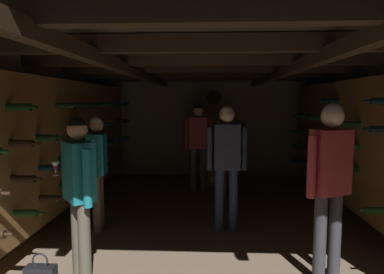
{
  "coord_description": "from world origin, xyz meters",
  "views": [
    {
      "loc": [
        0.01,
        -4.81,
        1.75
      ],
      "look_at": [
        -0.24,
        0.14,
        1.23
      ],
      "focal_mm": 32.13,
      "sensor_mm": 36.0,
      "label": 1
    }
  ],
  "objects_px": {
    "person_host_center": "(227,156)",
    "wine_crate_stack": "(217,171)",
    "person_guest_near_left": "(79,184)",
    "person_guest_mid_left": "(97,163)",
    "person_guest_near_right": "(330,174)",
    "person_guest_far_right": "(229,144)",
    "person_guest_rear_center": "(198,139)",
    "display_bottle": "(220,151)"
  },
  "relations": [
    {
      "from": "person_guest_mid_left",
      "to": "person_guest_far_right",
      "type": "bearing_deg",
      "value": 41.91
    },
    {
      "from": "person_host_center",
      "to": "wine_crate_stack",
      "type": "bearing_deg",
      "value": 91.33
    },
    {
      "from": "person_host_center",
      "to": "person_guest_near_left",
      "type": "height_order",
      "value": "person_host_center"
    },
    {
      "from": "display_bottle",
      "to": "person_guest_near_left",
      "type": "height_order",
      "value": "person_guest_near_left"
    },
    {
      "from": "person_host_center",
      "to": "person_guest_near_right",
      "type": "height_order",
      "value": "person_guest_near_right"
    },
    {
      "from": "wine_crate_stack",
      "to": "person_guest_near_left",
      "type": "height_order",
      "value": "person_guest_near_left"
    },
    {
      "from": "person_guest_far_right",
      "to": "person_guest_near_left",
      "type": "height_order",
      "value": "person_guest_far_right"
    },
    {
      "from": "person_guest_near_right",
      "to": "person_guest_near_left",
      "type": "xyz_separation_m",
      "value": [
        -2.4,
        -0.1,
        -0.1
      ]
    },
    {
      "from": "wine_crate_stack",
      "to": "display_bottle",
      "type": "height_order",
      "value": "display_bottle"
    },
    {
      "from": "wine_crate_stack",
      "to": "person_guest_mid_left",
      "type": "bearing_deg",
      "value": -123.12
    },
    {
      "from": "display_bottle",
      "to": "person_guest_mid_left",
      "type": "bearing_deg",
      "value": -124.47
    },
    {
      "from": "person_guest_rear_center",
      "to": "person_guest_far_right",
      "type": "bearing_deg",
      "value": -31.46
    },
    {
      "from": "person_guest_near_left",
      "to": "person_guest_mid_left",
      "type": "distance_m",
      "value": 1.34
    },
    {
      "from": "person_guest_far_right",
      "to": "person_guest_rear_center",
      "type": "relative_size",
      "value": 0.97
    },
    {
      "from": "person_guest_near_right",
      "to": "wine_crate_stack",
      "type": "bearing_deg",
      "value": 104.41
    },
    {
      "from": "person_host_center",
      "to": "person_guest_mid_left",
      "type": "xyz_separation_m",
      "value": [
        -1.74,
        -0.04,
        -0.11
      ]
    },
    {
      "from": "person_guest_near_left",
      "to": "person_guest_far_right",
      "type": "bearing_deg",
      "value": 61.67
    },
    {
      "from": "person_host_center",
      "to": "person_guest_rear_center",
      "type": "distance_m",
      "value": 2.04
    },
    {
      "from": "wine_crate_stack",
      "to": "person_host_center",
      "type": "height_order",
      "value": "person_host_center"
    },
    {
      "from": "display_bottle",
      "to": "person_guest_near_right",
      "type": "distance_m",
      "value": 3.87
    },
    {
      "from": "display_bottle",
      "to": "person_guest_far_right",
      "type": "relative_size",
      "value": 0.21
    },
    {
      "from": "person_host_center",
      "to": "person_guest_mid_left",
      "type": "bearing_deg",
      "value": -178.72
    },
    {
      "from": "wine_crate_stack",
      "to": "person_guest_far_right",
      "type": "relative_size",
      "value": 0.37
    },
    {
      "from": "display_bottle",
      "to": "person_guest_rear_center",
      "type": "bearing_deg",
      "value": -131.26
    },
    {
      "from": "display_bottle",
      "to": "person_guest_far_right",
      "type": "height_order",
      "value": "person_guest_far_right"
    },
    {
      "from": "wine_crate_stack",
      "to": "person_guest_rear_center",
      "type": "distance_m",
      "value": 0.99
    },
    {
      "from": "person_guest_near_right",
      "to": "person_guest_near_left",
      "type": "relative_size",
      "value": 1.08
    },
    {
      "from": "person_guest_rear_center",
      "to": "person_guest_mid_left",
      "type": "bearing_deg",
      "value": -122.61
    },
    {
      "from": "display_bottle",
      "to": "person_guest_mid_left",
      "type": "height_order",
      "value": "person_guest_mid_left"
    },
    {
      "from": "person_guest_near_left",
      "to": "person_host_center",
      "type": "bearing_deg",
      "value": 42.39
    },
    {
      "from": "wine_crate_stack",
      "to": "person_guest_far_right",
      "type": "distance_m",
      "value": 1.14
    },
    {
      "from": "person_guest_near_left",
      "to": "person_guest_mid_left",
      "type": "xyz_separation_m",
      "value": [
        -0.26,
        1.32,
        -0.04
      ]
    },
    {
      "from": "person_guest_far_right",
      "to": "person_guest_near_left",
      "type": "relative_size",
      "value": 1.02
    },
    {
      "from": "person_guest_near_right",
      "to": "display_bottle",
      "type": "bearing_deg",
      "value": 103.83
    },
    {
      "from": "person_guest_far_right",
      "to": "person_guest_mid_left",
      "type": "distance_m",
      "value": 2.52
    },
    {
      "from": "display_bottle",
      "to": "person_guest_rear_center",
      "type": "height_order",
      "value": "person_guest_rear_center"
    },
    {
      "from": "person_guest_far_right",
      "to": "person_guest_rear_center",
      "type": "bearing_deg",
      "value": 148.54
    },
    {
      "from": "person_guest_near_right",
      "to": "person_guest_near_left",
      "type": "height_order",
      "value": "person_guest_near_right"
    },
    {
      "from": "person_guest_rear_center",
      "to": "person_guest_mid_left",
      "type": "distance_m",
      "value": 2.41
    },
    {
      "from": "wine_crate_stack",
      "to": "person_guest_near_left",
      "type": "bearing_deg",
      "value": -110.1
    },
    {
      "from": "person_guest_near_right",
      "to": "person_guest_mid_left",
      "type": "xyz_separation_m",
      "value": [
        -2.66,
        1.22,
        -0.14
      ]
    },
    {
      "from": "display_bottle",
      "to": "person_guest_mid_left",
      "type": "xyz_separation_m",
      "value": [
        -1.73,
        -2.53,
        0.18
      ]
    }
  ]
}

